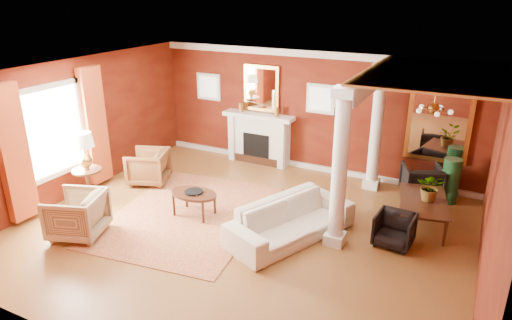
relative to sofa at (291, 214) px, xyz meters
The scene contains 27 objects.
ground 1.05m from the sofa, behind, with size 8.00×8.00×0.00m, color brown.
room_shell 1.81m from the sofa, behind, with size 8.04×7.04×2.92m.
fireplace 3.88m from the sofa, 125.05° to the left, with size 1.85×0.42×1.29m.
overmantel_mirror 4.23m from the sofa, 123.92° to the left, with size 0.95×0.07×1.15m.
flank_window_left 5.20m from the sofa, 138.68° to the left, with size 0.70×0.07×0.70m.
flank_window_right 3.64m from the sofa, 101.48° to the left, with size 0.70×0.07×0.70m.
left_window 4.97m from the sofa, behind, with size 0.21×2.55×2.60m.
column_front 1.24m from the sofa, 11.13° to the left, with size 0.36×0.36×2.80m.
column_back 3.11m from the sofa, 74.77° to the left, with size 0.36×0.36×2.80m.
header_beam 2.88m from the sofa, 66.10° to the left, with size 0.30×3.20×0.32m, color silver.
amber_ceiling 3.47m from the sofa, 39.76° to the left, with size 2.30×3.40×0.04m, color #D2863D.
dining_mirror 4.00m from the sofa, 59.12° to the left, with size 1.30×0.07×1.70m.
chandelier 3.13m from the sofa, 39.90° to the left, with size 0.60×0.62×0.75m.
crown_trim 4.16m from the sofa, 105.58° to the left, with size 8.00×0.08×0.16m, color silver.
base_trim 3.46m from the sofa, 105.58° to the left, with size 8.00×0.08×0.12m, color silver.
rug 2.21m from the sofa, behind, with size 2.81×3.75×0.01m, color maroon.
sofa is the anchor object (origin of this frame).
armchair_leopard 3.98m from the sofa, 168.08° to the left, with size 0.84×0.79×0.87m, color black.
armchair_stripe 3.86m from the sofa, 154.41° to the right, with size 0.89×0.83×0.92m, color tan.
coffee_table 2.04m from the sofa, behind, with size 0.97×0.97×0.49m.
coffee_book 2.09m from the sofa, behind, with size 0.17×0.02×0.23m, color black.
side_table 4.48m from the sofa, behind, with size 0.60×0.60×1.50m.
dining_table 2.57m from the sofa, 36.58° to the left, with size 1.51×0.53×0.84m, color black.
dining_chair_near 1.81m from the sofa, 18.63° to the left, with size 0.63×0.59×0.65m, color black.
dining_chair_far 3.39m from the sofa, 57.26° to the left, with size 0.78×0.73×0.80m, color black.
green_urn 3.72m from the sofa, 50.02° to the left, with size 0.41×0.41×0.98m.
potted_plant 2.70m from the sofa, 36.35° to the left, with size 0.49×0.54×0.42m, color #26591E.
Camera 1 is at (3.62, -6.60, 4.25)m, focal length 32.00 mm.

